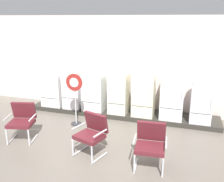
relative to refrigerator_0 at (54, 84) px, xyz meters
The scene contains 14 objects.
ground 3.91m from the refrigerator_0, 50.57° to the right, with size 12.00×10.00×0.05m, color #696157.
back_wall 2.62m from the refrigerator_0, 16.73° to the left, with size 11.76×0.12×3.21m.
display_plinth 2.55m from the refrigerator_0, ahead, with size 6.24×0.95×0.15m, color #312F29.
refrigerator_0 is the anchor object (origin of this frame).
refrigerator_1 0.77m from the refrigerator_0, ahead, with size 0.59×0.72×1.62m.
refrigerator_2 1.52m from the refrigerator_0, ahead, with size 0.70×0.68×1.44m.
refrigerator_3 2.36m from the refrigerator_0, ahead, with size 0.60×0.72×1.51m.
refrigerator_4 3.18m from the refrigerator_0, ahead, with size 0.67×0.61×1.55m.
refrigerator_5 4.05m from the refrigerator_0, ahead, with size 0.67×0.61×1.64m.
refrigerator_6 4.88m from the refrigerator_0, ahead, with size 0.60×0.63×1.41m.
armchair_left 2.35m from the refrigerator_0, 81.32° to the right, with size 0.78×0.76×0.99m.
armchair_right 4.58m from the refrigerator_0, 34.17° to the right, with size 0.72×0.68×0.99m.
armchair_center 3.45m from the refrigerator_0, 45.82° to the right, with size 0.80×0.79×0.99m.
sign_stand 1.68m from the refrigerator_0, 38.90° to the right, with size 0.51×0.32×1.58m.
Camera 1 is at (1.98, -4.39, 3.13)m, focal length 39.45 mm.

